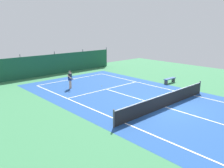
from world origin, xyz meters
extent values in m
plane|color=#387A4C|center=(0.00, 0.00, 0.00)|extent=(36.00, 36.00, 0.00)
cube|color=#1E478C|center=(0.00, 0.00, 0.00)|extent=(11.02, 26.60, 0.01)
cube|color=white|center=(0.00, 11.90, 0.01)|extent=(8.22, 0.10, 0.01)
cube|color=white|center=(-4.11, 0.00, 0.01)|extent=(0.10, 23.80, 0.01)
cube|color=white|center=(4.11, 0.00, 0.01)|extent=(0.10, 23.80, 0.01)
cube|color=white|center=(0.00, 6.40, 0.01)|extent=(8.22, 0.10, 0.01)
cube|color=white|center=(0.00, 0.00, 0.01)|extent=(0.10, 12.80, 0.01)
cube|color=white|center=(0.00, 11.75, 0.01)|extent=(0.10, 0.30, 0.01)
cube|color=black|center=(0.00, 0.00, 0.47)|extent=(9.92, 0.03, 0.95)
cube|color=white|center=(0.00, 0.00, 0.97)|extent=(9.92, 0.04, 0.05)
cylinder|color=#47474C|center=(-5.01, 0.00, 0.55)|extent=(0.10, 0.10, 1.10)
cylinder|color=#47474C|center=(5.01, 0.00, 0.55)|extent=(0.10, 0.10, 1.10)
cube|color=#195138|center=(0.00, 15.58, 1.20)|extent=(16.22, 0.06, 2.40)
cylinder|color=#595B60|center=(-4.05, 15.64, 1.35)|extent=(0.08, 0.08, 2.70)
cylinder|color=#595B60|center=(0.00, 15.64, 1.35)|extent=(0.08, 0.08, 2.70)
cylinder|color=#595B60|center=(4.05, 15.64, 1.35)|extent=(0.08, 0.08, 2.70)
cylinder|color=#595B60|center=(8.11, 15.64, 1.35)|extent=(0.08, 0.08, 2.70)
cube|color=#234C1E|center=(0.00, 16.18, 0.55)|extent=(14.60, 0.70, 1.10)
cylinder|color=#D8AD8C|center=(-2.15, 8.90, 0.41)|extent=(0.12, 0.12, 0.82)
cylinder|color=#D8AD8C|center=(-2.33, 8.82, 0.41)|extent=(0.12, 0.12, 0.82)
cylinder|color=navy|center=(-2.24, 8.86, 0.90)|extent=(0.40, 0.40, 0.22)
cube|color=#1E232D|center=(-2.24, 8.86, 1.10)|extent=(0.41, 0.33, 0.56)
sphere|color=#D8AD8C|center=(-2.24, 8.86, 1.53)|extent=(0.22, 0.22, 0.22)
cylinder|color=black|center=(-2.24, 8.86, 1.62)|extent=(0.23, 0.23, 0.04)
cylinder|color=#D8AD8C|center=(-2.03, 8.96, 1.13)|extent=(0.09, 0.09, 0.58)
cylinder|color=#D8AD8C|center=(-2.40, 8.66, 1.13)|extent=(0.30, 0.52, 0.41)
cylinder|color=black|center=(-2.32, 8.36, 1.02)|extent=(0.14, 0.26, 0.13)
torus|color=teal|center=(-2.32, 8.36, 1.24)|extent=(0.33, 0.24, 0.29)
sphere|color=#CCDB33|center=(0.38, 7.48, 0.03)|extent=(0.07, 0.07, 0.07)
cube|color=silver|center=(-3.29, 18.80, 0.72)|extent=(1.95, 4.26, 0.80)
cube|color=#2D333D|center=(-3.29, 18.80, 1.40)|extent=(1.60, 1.94, 0.56)
cylinder|color=black|center=(-4.14, 20.13, 0.32)|extent=(0.24, 0.65, 0.64)
cylinder|color=black|center=(-2.35, 20.06, 0.32)|extent=(0.24, 0.65, 0.64)
cylinder|color=black|center=(-4.24, 17.53, 0.32)|extent=(0.24, 0.65, 0.64)
cylinder|color=black|center=(-2.44, 17.46, 0.32)|extent=(0.24, 0.65, 0.64)
cube|color=#335184|center=(6.31, 3.83, 0.45)|extent=(1.60, 0.40, 0.08)
cube|color=#4C4C51|center=(5.66, 3.83, 0.23)|extent=(0.08, 0.36, 0.45)
cube|color=#4C4C51|center=(6.96, 3.83, 0.23)|extent=(0.08, 0.36, 0.45)
camera|label=1|loc=(-13.19, -8.76, 5.65)|focal=36.62mm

